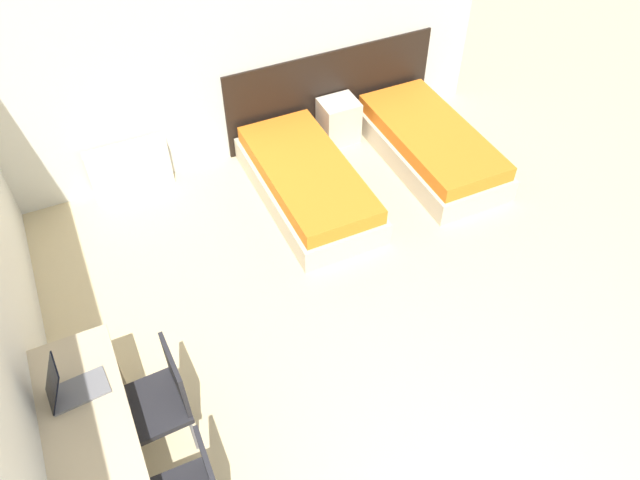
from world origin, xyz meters
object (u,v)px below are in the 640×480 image
(bed_near_door, at_px, (430,146))
(bed_near_window, at_px, (307,183))
(laptop, at_px, (70,388))
(chair_near_laptop, at_px, (159,398))
(nightstand, at_px, (339,121))

(bed_near_door, bearing_deg, bed_near_window, 180.00)
(bed_near_door, relative_size, laptop, 4.90)
(bed_near_window, xyz_separation_m, bed_near_door, (1.44, 0.00, 0.00))
(bed_near_door, bearing_deg, chair_near_laptop, -150.63)
(bed_near_window, relative_size, nightstand, 3.76)
(nightstand, distance_m, laptop, 4.12)
(bed_near_window, distance_m, chair_near_laptop, 2.76)
(bed_near_door, height_order, laptop, laptop)
(chair_near_laptop, bearing_deg, bed_near_window, 42.08)
(chair_near_laptop, height_order, laptop, laptop)
(bed_near_window, height_order, bed_near_door, same)
(bed_near_door, height_order, chair_near_laptop, chair_near_laptop)
(chair_near_laptop, xyz_separation_m, laptop, (-0.48, 0.09, 0.33))
(nightstand, xyz_separation_m, laptop, (-3.16, -2.58, 0.58))
(bed_near_window, relative_size, laptop, 4.90)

